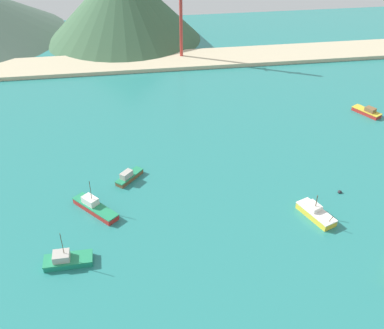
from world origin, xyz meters
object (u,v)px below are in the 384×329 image
at_px(fishing_boat_3, 316,213).
at_px(fishing_boat_1, 67,260).
at_px(buoy_1, 340,192).
at_px(fishing_boat_6, 367,112).
at_px(fishing_boat_2, 94,207).
at_px(radio_tower, 181,5).
at_px(fishing_boat_5, 129,177).

bearing_deg(fishing_boat_3, fishing_boat_1, -173.41).
bearing_deg(fishing_boat_1, buoy_1, 12.25).
relative_size(fishing_boat_3, fishing_boat_6, 1.09).
bearing_deg(fishing_boat_3, fishing_boat_2, 168.99).
bearing_deg(radio_tower, fishing_boat_2, -109.28).
bearing_deg(buoy_1, fishing_boat_6, 55.68).
bearing_deg(fishing_boat_6, fishing_boat_2, -157.08).
bearing_deg(fishing_boat_5, fishing_boat_1, -116.12).
relative_size(fishing_boat_3, buoy_1, 10.37).
bearing_deg(fishing_boat_3, fishing_boat_5, 153.35).
bearing_deg(buoy_1, fishing_boat_1, -167.75).
height_order(fishing_boat_1, fishing_boat_5, fishing_boat_1).
height_order(fishing_boat_1, buoy_1, fishing_boat_1).
bearing_deg(fishing_boat_6, radio_tower, 132.38).
distance_m(fishing_boat_3, radio_tower, 89.87).
bearing_deg(fishing_boat_2, radio_tower, 70.72).
bearing_deg(fishing_boat_6, buoy_1, -124.32).
bearing_deg(fishing_boat_6, fishing_boat_3, -127.71).
relative_size(fishing_boat_1, fishing_boat_6, 1.02).
distance_m(fishing_boat_2, buoy_1, 49.90).
bearing_deg(buoy_1, fishing_boat_5, 165.42).
relative_size(fishing_boat_2, fishing_boat_6, 1.23).
distance_m(fishing_boat_5, buoy_1, 44.32).
height_order(fishing_boat_2, fishing_boat_3, fishing_boat_2).
xyz_separation_m(fishing_boat_2, fishing_boat_5, (6.98, 9.40, -0.05)).
relative_size(fishing_boat_1, fishing_boat_5, 1.24).
distance_m(fishing_boat_2, fishing_boat_3, 42.78).
height_order(fishing_boat_2, buoy_1, fishing_boat_2).
distance_m(fishing_boat_3, fishing_boat_6, 48.71).
relative_size(fishing_boat_2, radio_tower, 0.28).
xyz_separation_m(fishing_boat_5, buoy_1, (42.89, -11.16, -0.72)).
distance_m(fishing_boat_3, fishing_boat_5, 39.18).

